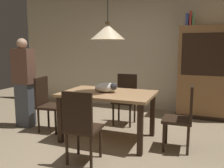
{
  "coord_description": "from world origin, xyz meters",
  "views": [
    {
      "loc": [
        1.41,
        -2.89,
        1.45
      ],
      "look_at": [
        0.01,
        0.71,
        0.85
      ],
      "focal_mm": 38.96,
      "sensor_mm": 36.0,
      "label": 1
    }
  ],
  "objects_px": {
    "chair_far_back": "(126,97)",
    "book_blue_wide": "(187,20)",
    "cat_sleeping": "(107,87)",
    "book_red_tall": "(191,19)",
    "chair_near_front": "(81,124)",
    "dining_table": "(108,99)",
    "chair_right_side": "(183,115)",
    "book_green_slim": "(193,19)",
    "person_standing": "(24,83)",
    "chair_left_side": "(47,102)",
    "pendant_lamp": "(108,32)",
    "hutch_bookcase": "(207,74)"
  },
  "relations": [
    {
      "from": "pendant_lamp",
      "to": "book_red_tall",
      "type": "height_order",
      "value": "pendant_lamp"
    },
    {
      "from": "dining_table",
      "to": "chair_far_back",
      "type": "distance_m",
      "value": 0.89
    },
    {
      "from": "dining_table",
      "to": "pendant_lamp",
      "type": "height_order",
      "value": "pendant_lamp"
    },
    {
      "from": "book_red_tall",
      "to": "book_green_slim",
      "type": "distance_m",
      "value": 0.05
    },
    {
      "from": "chair_far_back",
      "to": "book_blue_wide",
      "type": "relative_size",
      "value": 3.88
    },
    {
      "from": "pendant_lamp",
      "to": "chair_far_back",
      "type": "bearing_deg",
      "value": 90.11
    },
    {
      "from": "book_red_tall",
      "to": "book_green_slim",
      "type": "relative_size",
      "value": 1.08
    },
    {
      "from": "chair_far_back",
      "to": "book_green_slim",
      "type": "relative_size",
      "value": 3.58
    },
    {
      "from": "chair_near_front",
      "to": "chair_right_side",
      "type": "bearing_deg",
      "value": 38.12
    },
    {
      "from": "chair_far_back",
      "to": "chair_right_side",
      "type": "bearing_deg",
      "value": -37.76
    },
    {
      "from": "chair_left_side",
      "to": "cat_sleeping",
      "type": "distance_m",
      "value": 1.15
    },
    {
      "from": "book_blue_wide",
      "to": "cat_sleeping",
      "type": "bearing_deg",
      "value": -118.85
    },
    {
      "from": "cat_sleeping",
      "to": "pendant_lamp",
      "type": "distance_m",
      "value": 0.84
    },
    {
      "from": "chair_right_side",
      "to": "book_green_slim",
      "type": "height_order",
      "value": "book_green_slim"
    },
    {
      "from": "chair_right_side",
      "to": "book_red_tall",
      "type": "relative_size",
      "value": 3.32
    },
    {
      "from": "dining_table",
      "to": "chair_left_side",
      "type": "height_order",
      "value": "chair_left_side"
    },
    {
      "from": "chair_right_side",
      "to": "hutch_bookcase",
      "type": "xyz_separation_m",
      "value": [
        0.28,
        1.81,
        0.38
      ]
    },
    {
      "from": "chair_far_back",
      "to": "pendant_lamp",
      "type": "distance_m",
      "value": 1.45
    },
    {
      "from": "chair_near_front",
      "to": "pendant_lamp",
      "type": "height_order",
      "value": "pendant_lamp"
    },
    {
      "from": "chair_far_back",
      "to": "book_green_slim",
      "type": "bearing_deg",
      "value": 40.51
    },
    {
      "from": "chair_near_front",
      "to": "hutch_bookcase",
      "type": "relative_size",
      "value": 0.5
    },
    {
      "from": "chair_near_front",
      "to": "book_blue_wide",
      "type": "xyz_separation_m",
      "value": [
        0.98,
        2.69,
        1.46
      ]
    },
    {
      "from": "book_blue_wide",
      "to": "chair_far_back",
      "type": "bearing_deg",
      "value": -136.41
    },
    {
      "from": "dining_table",
      "to": "person_standing",
      "type": "height_order",
      "value": "person_standing"
    },
    {
      "from": "book_blue_wide",
      "to": "book_green_slim",
      "type": "height_order",
      "value": "book_green_slim"
    },
    {
      "from": "chair_right_side",
      "to": "chair_near_front",
      "type": "bearing_deg",
      "value": -141.88
    },
    {
      "from": "chair_near_front",
      "to": "cat_sleeping",
      "type": "xyz_separation_m",
      "value": [
        -0.02,
        0.88,
        0.32
      ]
    },
    {
      "from": "cat_sleeping",
      "to": "hutch_bookcase",
      "type": "xyz_separation_m",
      "value": [
        1.42,
        1.81,
        0.06
      ]
    },
    {
      "from": "book_blue_wide",
      "to": "chair_near_front",
      "type": "bearing_deg",
      "value": -109.94
    },
    {
      "from": "chair_right_side",
      "to": "chair_left_side",
      "type": "xyz_separation_m",
      "value": [
        -2.26,
        -0.01,
        0.0
      ]
    },
    {
      "from": "book_green_slim",
      "to": "chair_left_side",
      "type": "bearing_deg",
      "value": -140.64
    },
    {
      "from": "chair_right_side",
      "to": "book_green_slim",
      "type": "distance_m",
      "value": 2.33
    },
    {
      "from": "dining_table",
      "to": "book_blue_wide",
      "type": "bearing_deg",
      "value": 61.58
    },
    {
      "from": "chair_left_side",
      "to": "pendant_lamp",
      "type": "distance_m",
      "value": 1.61
    },
    {
      "from": "dining_table",
      "to": "hutch_bookcase",
      "type": "distance_m",
      "value": 2.31
    },
    {
      "from": "chair_right_side",
      "to": "hutch_bookcase",
      "type": "relative_size",
      "value": 0.5
    },
    {
      "from": "book_blue_wide",
      "to": "chair_left_side",
      "type": "bearing_deg",
      "value": -139.18
    },
    {
      "from": "chair_right_side",
      "to": "cat_sleeping",
      "type": "height_order",
      "value": "chair_right_side"
    },
    {
      "from": "cat_sleeping",
      "to": "book_red_tall",
      "type": "xyz_separation_m",
      "value": [
        1.06,
        1.82,
        1.16
      ]
    },
    {
      "from": "chair_left_side",
      "to": "cat_sleeping",
      "type": "relative_size",
      "value": 2.29
    },
    {
      "from": "chair_far_back",
      "to": "person_standing",
      "type": "distance_m",
      "value": 1.87
    },
    {
      "from": "dining_table",
      "to": "chair_right_side",
      "type": "height_order",
      "value": "chair_right_side"
    },
    {
      "from": "cat_sleeping",
      "to": "book_green_slim",
      "type": "distance_m",
      "value": 2.42
    },
    {
      "from": "dining_table",
      "to": "chair_far_back",
      "type": "bearing_deg",
      "value": 90.11
    },
    {
      "from": "cat_sleeping",
      "to": "hutch_bookcase",
      "type": "relative_size",
      "value": 0.22
    },
    {
      "from": "hutch_bookcase",
      "to": "book_red_tall",
      "type": "relative_size",
      "value": 6.61
    },
    {
      "from": "cat_sleeping",
      "to": "book_red_tall",
      "type": "distance_m",
      "value": 2.4
    },
    {
      "from": "book_green_slim",
      "to": "chair_far_back",
      "type": "bearing_deg",
      "value": -139.49
    },
    {
      "from": "chair_right_side",
      "to": "chair_left_side",
      "type": "height_order",
      "value": "same"
    },
    {
      "from": "hutch_bookcase",
      "to": "book_green_slim",
      "type": "bearing_deg",
      "value": 179.72
    }
  ]
}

